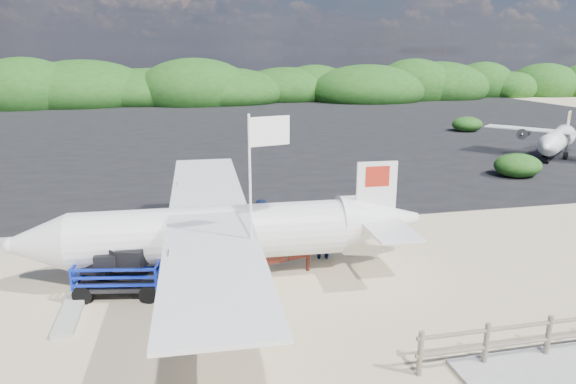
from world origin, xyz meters
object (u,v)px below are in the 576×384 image
aircraft_small (102,124)px  crew_a (200,216)px  signboard (287,275)px  crew_b (260,226)px  flagpole (253,319)px  baggage_cart (122,295)px  crew_c (324,233)px  aircraft_large (399,138)px

aircraft_small → crew_a: bearing=63.2°
signboard → crew_b: bearing=89.8°
flagpole → crew_b: size_ratio=2.76×
baggage_cart → crew_c: 6.34m
crew_a → aircraft_large: aircraft_large is taller
aircraft_small → crew_b: bearing=65.6°
crew_b → aircraft_small: (-9.26, 34.24, -0.93)m
flagpole → crew_a: (-0.99, 5.73, 0.96)m
aircraft_small → aircraft_large: bearing=110.3°
crew_a → crew_b: crew_a is taller
flagpole → aircraft_large: (15.01, 24.87, 0.00)m
crew_a → signboard: bearing=104.7°
baggage_cart → flagpole: (3.33, -2.07, 0.00)m
flagpole → signboard: flagpole is taller
flagpole → baggage_cart: bearing=148.2°
signboard → crew_a: crew_a is taller
aircraft_small → crew_c: bearing=68.2°
crew_c → aircraft_large: size_ratio=0.12×
baggage_cart → crew_a: size_ratio=1.27×
baggage_cart → flagpole: flagpole is taller
aircraft_large → baggage_cart: bearing=53.4°
signboard → aircraft_small: size_ratio=0.23×
flagpole → crew_b: bearing=78.2°
signboard → aircraft_large: (13.62, 22.52, 0.00)m
signboard → crew_a: bearing=110.2°
signboard → aircraft_small: bearing=90.2°
baggage_cart → aircraft_large: (18.34, 22.80, 0.00)m
signboard → crew_b: crew_b is taller
aircraft_large → crew_b: bearing=57.8°
flagpole → crew_a: size_ratio=2.67×
crew_a → crew_b: (1.88, -1.47, -0.03)m
signboard → aircraft_large: 26.31m
baggage_cart → crew_a: 4.45m
crew_a → aircraft_large: (15.99, 19.14, -0.96)m
baggage_cart → aircraft_large: aircraft_large is taller
signboard → crew_c: bearing=21.1°
crew_b → crew_c: (1.92, -0.87, -0.08)m
crew_a → aircraft_small: bearing=-97.7°
flagpole → crew_a: bearing=99.8°
crew_a → aircraft_small: (-7.38, 32.76, -0.96)m
baggage_cart → aircraft_large: bearing=61.4°
crew_b → crew_c: size_ratio=1.10×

